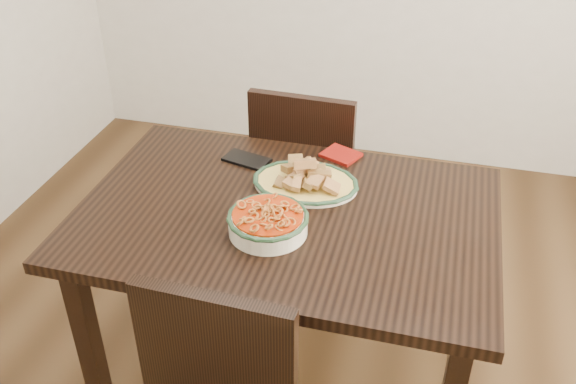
% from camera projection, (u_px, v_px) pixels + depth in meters
% --- Properties ---
extents(floor, '(3.50, 3.50, 0.00)m').
position_uv_depth(floor, '(316.00, 373.00, 2.43)').
color(floor, '#372311').
rests_on(floor, ground).
extents(dining_table, '(1.31, 0.87, 0.75)m').
position_uv_depth(dining_table, '(286.00, 234.00, 2.07)').
color(dining_table, black).
rests_on(dining_table, ground).
extents(chair_far, '(0.44, 0.44, 0.89)m').
position_uv_depth(chair_far, '(307.00, 171.00, 2.70)').
color(chair_far, black).
rests_on(chair_far, ground).
extents(fish_plate, '(0.35, 0.27, 0.11)m').
position_uv_depth(fish_plate, '(306.00, 174.00, 2.12)').
color(fish_plate, beige).
rests_on(fish_plate, dining_table).
extents(noodle_bowl, '(0.25, 0.25, 0.08)m').
position_uv_depth(noodle_bowl, '(268.00, 220.00, 1.90)').
color(noodle_bowl, white).
rests_on(noodle_bowl, dining_table).
extents(smartphone, '(0.18, 0.12, 0.01)m').
position_uv_depth(smartphone, '(247.00, 160.00, 2.28)').
color(smartphone, black).
rests_on(smartphone, dining_table).
extents(napkin, '(0.16, 0.14, 0.01)m').
position_uv_depth(napkin, '(341.00, 155.00, 2.30)').
color(napkin, maroon).
rests_on(napkin, dining_table).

